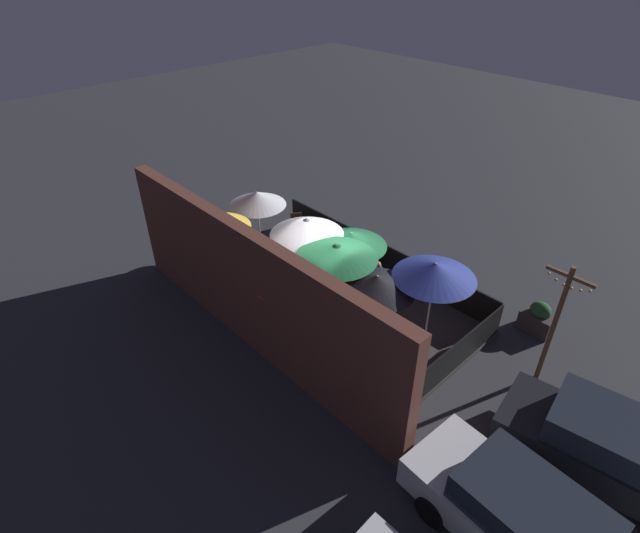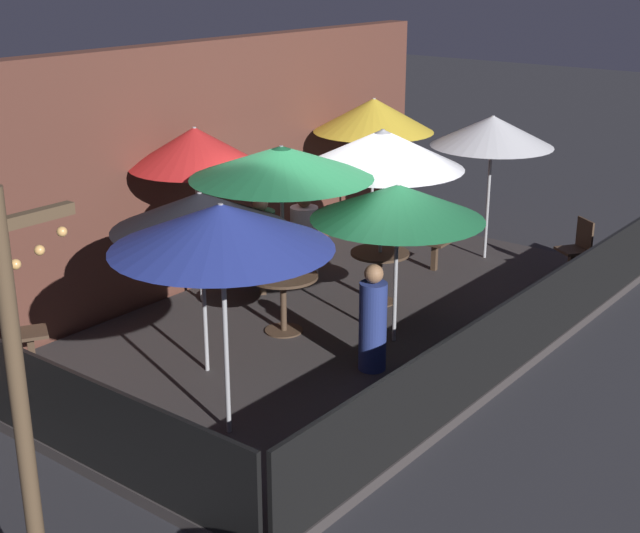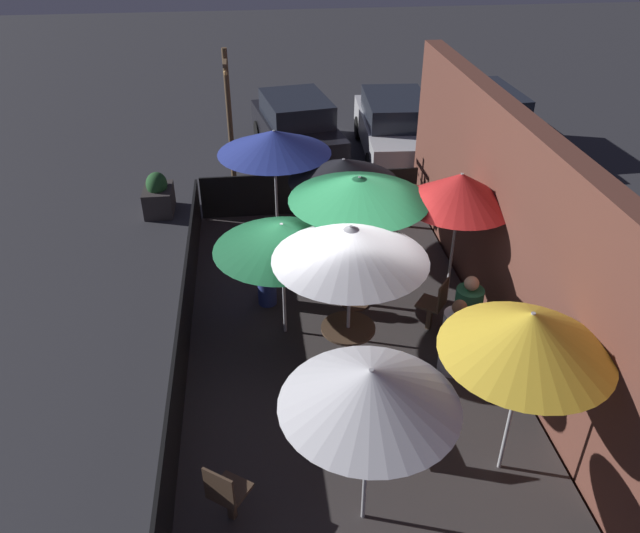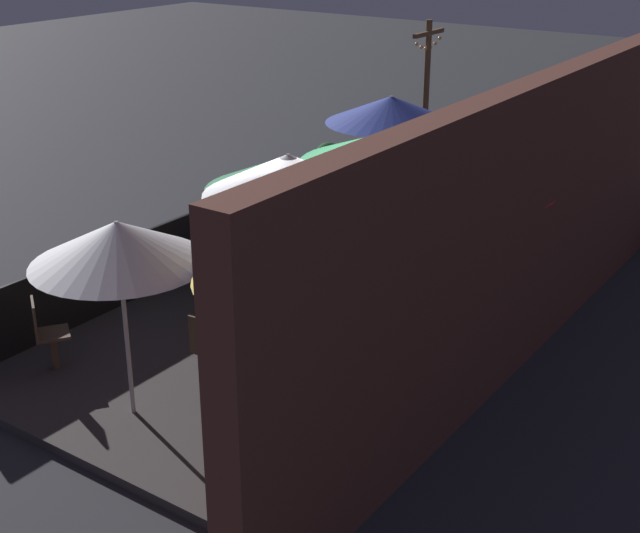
{
  "view_description": "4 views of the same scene",
  "coord_description": "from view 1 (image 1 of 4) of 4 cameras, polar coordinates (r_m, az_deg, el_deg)",
  "views": [
    {
      "loc": [
        -8.61,
        8.43,
        9.41
      ],
      "look_at": [
        0.0,
        0.26,
        1.39
      ],
      "focal_mm": 28.0,
      "sensor_mm": 36.0,
      "label": 1
    },
    {
      "loc": [
        -8.83,
        -6.46,
        4.69
      ],
      "look_at": [
        -1.06,
        -0.39,
        1.25
      ],
      "focal_mm": 50.0,
      "sensor_mm": 36.0,
      "label": 2
    },
    {
      "loc": [
        8.02,
        -1.24,
        6.52
      ],
      "look_at": [
        -0.24,
        -0.27,
        1.29
      ],
      "focal_mm": 35.0,
      "sensor_mm": 36.0,
      "label": 3
    },
    {
      "loc": [
        9.36,
        6.48,
        5.47
      ],
      "look_at": [
        0.7,
        0.44,
        1.1
      ],
      "focal_mm": 50.0,
      "sensor_mm": 36.0,
      "label": 4
    }
  ],
  "objects": [
    {
      "name": "patio_chair_1",
      "position": [
        12.0,
        5.57,
        -13.24
      ],
      "size": [
        0.55,
        0.55,
        0.92
      ],
      "rotation": [
        0.0,
        0.0,
        -0.54
      ],
      "color": "#4C3828",
      "rests_on": "patio_deck"
    },
    {
      "name": "patio_chair_0",
      "position": [
        16.43,
        -5.68,
        1.48
      ],
      "size": [
        0.42,
        0.42,
        0.91
      ],
      "rotation": [
        0.0,
        0.0,
        -3.08
      ],
      "color": "#4C3828",
      "rests_on": "patio_deck"
    },
    {
      "name": "building_wall",
      "position": [
        12.84,
        -7.97,
        -2.73
      ],
      "size": [
        10.46,
        0.36,
        3.59
      ],
      "color": "brown",
      "rests_on": "ground_plane"
    },
    {
      "name": "fence_front",
      "position": [
        16.43,
        6.84,
        1.32
      ],
      "size": [
        8.66,
        0.05,
        0.95
      ],
      "color": "black",
      "rests_on": "patio_deck"
    },
    {
      "name": "patron_1",
      "position": [
        14.72,
        -6.64,
        -2.58
      ],
      "size": [
        0.49,
        0.49,
        1.27
      ],
      "rotation": [
        0.0,
        0.0,
        2.95
      ],
      "color": "silver",
      "rests_on": "patio_deck"
    },
    {
      "name": "fence_side_left",
      "position": [
        12.91,
        14.63,
        -10.45
      ],
      "size": [
        0.05,
        4.76,
        0.95
      ],
      "color": "black",
      "rests_on": "patio_deck"
    },
    {
      "name": "light_post",
      "position": [
        12.87,
        25.37,
        -5.49
      ],
      "size": [
        1.1,
        0.12,
        3.38
      ],
      "color": "brown",
      "rests_on": "ground_plane"
    },
    {
      "name": "patio_deck",
      "position": [
        15.25,
        0.71,
        -3.77
      ],
      "size": [
        8.86,
        4.96,
        0.12
      ],
      "color": "#383333",
      "rests_on": "ground_plane"
    },
    {
      "name": "patio_umbrella_6",
      "position": [
        12.43,
        -3.75,
        -0.93
      ],
      "size": [
        1.79,
        1.79,
        2.45
      ],
      "color": "#B2B2B7",
      "rests_on": "patio_deck"
    },
    {
      "name": "patio_chair_3",
      "position": [
        17.99,
        -2.69,
        4.79
      ],
      "size": [
        0.56,
        0.56,
        0.93
      ],
      "rotation": [
        0.0,
        0.0,
        2.53
      ],
      "color": "#4C3828",
      "rests_on": "patio_deck"
    },
    {
      "name": "patio_umbrella_0",
      "position": [
        14.49,
        -1.52,
        4.59
      ],
      "size": [
        2.19,
        2.19,
        2.43
      ],
      "color": "#B2B2B7",
      "rests_on": "patio_deck"
    },
    {
      "name": "dining_table_0",
      "position": [
        15.33,
        -1.43,
        -0.59
      ],
      "size": [
        0.81,
        0.81,
        0.74
      ],
      "color": "#4C3828",
      "rests_on": "patio_deck"
    },
    {
      "name": "patio_umbrella_5",
      "position": [
        12.64,
        6.55,
        -1.84
      ],
      "size": [
        2.0,
        2.0,
        2.14
      ],
      "color": "#B2B2B7",
      "rests_on": "patio_deck"
    },
    {
      "name": "parked_car_1",
      "position": [
        10.39,
        22.56,
        -25.57
      ],
      "size": [
        4.56,
        2.0,
        1.62
      ],
      "rotation": [
        0.0,
        0.0,
        -0.06
      ],
      "color": "silver",
      "rests_on": "ground_plane"
    },
    {
      "name": "patio_chair_2",
      "position": [
        14.12,
        -4.06,
        -4.4
      ],
      "size": [
        0.56,
        0.56,
        0.96
      ],
      "rotation": [
        0.0,
        0.0,
        -2.22
      ],
      "color": "#4C3828",
      "rests_on": "patio_deck"
    },
    {
      "name": "patron_2",
      "position": [
        14.99,
        6.45,
        -1.69
      ],
      "size": [
        0.37,
        0.37,
        1.29
      ],
      "rotation": [
        0.0,
        0.0,
        4.56
      ],
      "color": "navy",
      "rests_on": "patio_deck"
    },
    {
      "name": "dining_table_1",
      "position": [
        14.16,
        1.77,
        -3.76
      ],
      "size": [
        0.89,
        0.89,
        0.77
      ],
      "color": "#4C3828",
      "rests_on": "patio_deck"
    },
    {
      "name": "patio_umbrella_1",
      "position": [
        13.24,
        1.89,
        1.73
      ],
      "size": [
        2.26,
        2.26,
        2.42
      ],
      "color": "#B2B2B7",
      "rests_on": "patio_deck"
    },
    {
      "name": "planter_box",
      "position": [
        15.27,
        23.66,
        -5.45
      ],
      "size": [
        0.9,
        0.63,
        0.96
      ],
      "color": "#332D2D",
      "rests_on": "ground_plane"
    },
    {
      "name": "parked_car_0",
      "position": [
        12.03,
        29.75,
        -17.47
      ],
      "size": [
        4.27,
        2.33,
        1.62
      ],
      "rotation": [
        0.0,
        0.0,
        0.16
      ],
      "color": "black",
      "rests_on": "ground_plane"
    },
    {
      "name": "patio_umbrella_2",
      "position": [
        12.89,
        13.01,
        -0.45
      ],
      "size": [
        2.15,
        2.15,
        2.4
      ],
      "color": "#B2B2B7",
      "rests_on": "patio_deck"
    },
    {
      "name": "patio_umbrella_4",
      "position": [
        15.18,
        -11.61,
        5.27
      ],
      "size": [
        1.95,
        1.95,
        2.43
      ],
      "color": "#B2B2B7",
      "rests_on": "patio_deck"
    },
    {
      "name": "patio_umbrella_3",
      "position": [
        16.52,
        -7.21,
        7.72
      ],
      "size": [
        1.89,
        1.89,
        2.28
      ],
      "color": "#B2B2B7",
      "rests_on": "patio_deck"
    },
    {
      "name": "ground_plane",
      "position": [
        15.29,
        0.71,
        -3.95
      ],
      "size": [
        60.0,
        60.0,
        0.0
      ],
      "primitive_type": "plane",
      "color": "#2D2D33"
    },
    {
      "name": "patio_umbrella_7",
      "position": [
        14.62,
        3.62,
        3.14
      ],
      "size": [
        2.11,
        2.11,
        2.02
      ],
      "color": "#B2B2B7",
      "rests_on": "patio_deck"
    },
    {
      "name": "patron_0",
      "position": [
        14.19,
        -6.4,
        -4.16
      ],
      "size": [
        0.53,
        0.53,
        1.28
      ],
      "rotation": [
        0.0,
        0.0,
        0.26
      ],
      "color": "#236642",
      "rests_on": "patio_deck"
    }
  ]
}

